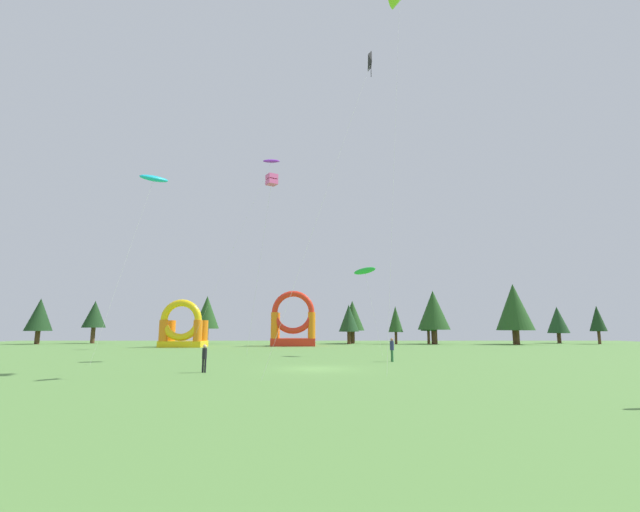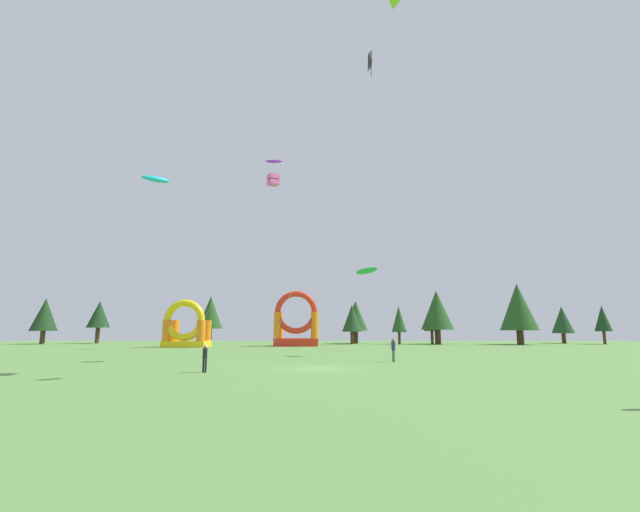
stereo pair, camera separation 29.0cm
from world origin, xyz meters
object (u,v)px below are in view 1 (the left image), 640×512
Objects in this scene: kite_purple_parafoil at (273,162)px; person_far_side at (394,348)px; kite_green_parafoil at (367,271)px; inflatable_orange_dome at (185,330)px; person_near_camera at (207,356)px; kite_cyan_parafoil at (156,179)px; kite_pink_box at (274,180)px; kite_black_diamond at (373,64)px; inflatable_red_slide at (295,326)px.

kite_purple_parafoil reaches higher than person_far_side.
kite_green_parafoil is 29.60m from inflatable_orange_dome.
inflatable_orange_dome is at bearing -152.58° from person_far_side.
person_near_camera is at bearing -70.61° from inflatable_orange_dome.
kite_cyan_parafoil is 0.60× the size of kite_purple_parafoil.
kite_purple_parafoil is (7.10, 22.12, 10.23)m from kite_cyan_parafoil.
kite_pink_box is 12.47m from kite_green_parafoil.
kite_black_diamond is 0.79× the size of kite_purple_parafoil.
kite_cyan_parafoil is at bearing -157.86° from kite_green_parafoil.
kite_cyan_parafoil reaches higher than kite_green_parafoil.
person_near_camera is at bearing -94.71° from inflatable_red_slide.
inflatable_orange_dome is (-11.93, 3.07, -22.73)m from kite_purple_parafoil.
kite_black_diamond is 19.80m from kite_green_parafoil.
person_near_camera is (-0.19, -30.29, -24.04)m from kite_purple_parafoil.
kite_black_diamond reaches higher than inflatable_red_slide.
kite_purple_parafoil is 3.27× the size of inflatable_red_slide.
kite_purple_parafoil is at bearing 72.21° from kite_cyan_parafoil.
person_near_camera is at bearing 176.14° from kite_black_diamond.
kite_black_diamond is at bearing -72.17° from kite_purple_parafoil.
person_near_camera is 0.26× the size of inflatable_orange_dome.
kite_green_parafoil reaches higher than inflatable_red_slide.
inflatable_orange_dome is (-4.83, 25.19, -12.50)m from kite_cyan_parafoil.
inflatable_red_slide reaches higher than person_far_side.
inflatable_red_slide is (3.03, 36.73, 1.90)m from person_near_camera.
person_far_side reaches higher than person_near_camera.
inflatable_orange_dome is at bearing 142.11° from kite_green_parafoil.
kite_green_parafoil is 0.34× the size of kite_purple_parafoil.
person_near_camera is at bearing -104.36° from kite_pink_box.
kite_cyan_parafoil is 32.50m from inflatable_red_slide.
kite_black_diamond is at bearing -93.61° from kite_green_parafoil.
kite_black_diamond reaches higher than person_near_camera.
person_near_camera is 0.21× the size of inflatable_red_slide.
kite_pink_box reaches higher than kite_green_parafoil.
kite_black_diamond is at bearing -168.27° from person_near_camera.
person_far_side is at bearing -130.86° from person_near_camera.
kite_cyan_parafoil is at bearing -167.96° from kite_pink_box.
kite_purple_parafoil reaches higher than person_near_camera.
person_far_side is 0.28× the size of inflatable_orange_dome.
kite_green_parafoil is 5.25× the size of person_near_camera.
kite_pink_box reaches higher than inflatable_red_slide.
kite_green_parafoil is (18.09, 7.36, -6.75)m from kite_cyan_parafoil.
kite_purple_parafoil is 4.01× the size of inflatable_orange_dome.
kite_pink_box reaches higher than inflatable_orange_dome.
person_far_side is at bearing -11.21° from kite_pink_box.
inflatable_orange_dome is at bearing 121.79° from kite_pink_box.
kite_cyan_parafoil is at bearing -109.19° from inflatable_red_slide.
kite_black_diamond is 3.16× the size of inflatable_orange_dome.
kite_black_diamond is 2.34× the size of kite_green_parafoil.
kite_purple_parafoil is 14.10× the size of person_far_side.
kite_black_diamond is 1.32× the size of kite_cyan_parafoil.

